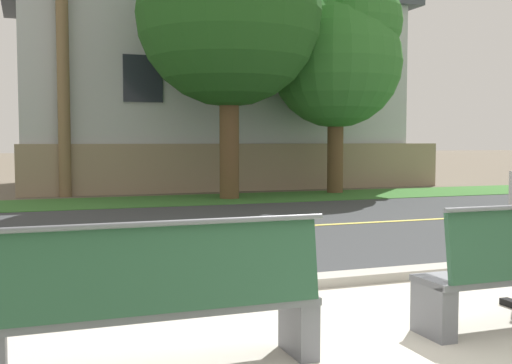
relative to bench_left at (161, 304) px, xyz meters
The scene contains 10 objects.
ground_plane 7.70m from the bench_left, 78.57° to the left, with size 140.00×140.00×0.00m, color #665B4C.
sidewalk_pavement 1.59m from the bench_left, ahead, with size 44.00×3.60×0.01m, color beige.
curb_edge 2.46m from the bench_left, 51.08° to the left, with size 44.00×0.30×0.11m, color #ADA89E.
street_asphalt 6.24m from the bench_left, 75.84° to the left, with size 52.00×8.00×0.01m, color #383A3D.
road_centre_line 6.24m from the bench_left, 75.84° to the left, with size 48.00×0.14×0.01m, color #E0CC4C.
far_verge_grass 11.52m from the bench_left, 82.39° to the left, with size 48.00×2.80×0.02m, color #38702D.
bench_left is the anchor object (origin of this frame).
shade_tree_left 14.70m from the bench_left, 57.76° to the left, with size 3.71×3.71×6.12m.
garden_wall 14.78m from the bench_left, 68.38° to the left, with size 13.00×0.36×1.40m, color gray.
house_across_street 17.88m from the bench_left, 73.58° to the left, with size 12.78×6.91×6.43m.
Camera 1 is at (-2.29, -3.34, 1.48)m, focal length 43.97 mm.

